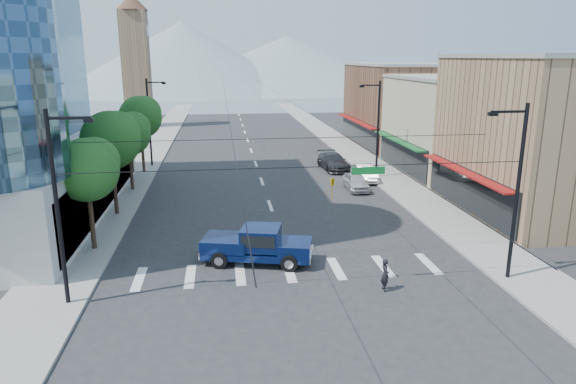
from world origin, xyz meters
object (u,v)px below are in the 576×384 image
parked_car_near (356,182)px  parked_car_far (333,162)px  parked_car_mid (364,173)px  pedestrian (385,275)px  pickup_truck (257,244)px

parked_car_near → parked_car_far: parked_car_far is taller
parked_car_mid → pedestrian: bearing=-103.1°
parked_car_far → pickup_truck: bearing=-116.8°
parked_car_mid → parked_car_far: bearing=109.3°
pedestrian → parked_car_far: 27.79m
parked_car_mid → parked_car_near: bearing=-117.1°
pickup_truck → parked_car_far: (9.41, 23.24, -0.26)m
pickup_truck → parked_car_near: bearing=71.3°
parked_car_near → pickup_truck: bearing=-122.0°
parked_car_mid → parked_car_far: parked_car_far is taller
parked_car_near → parked_car_mid: (1.61, 3.13, 0.02)m
parked_car_far → parked_car_mid: bearing=-75.6°
pedestrian → parked_car_far: bearing=-10.0°
pedestrian → parked_car_far: size_ratio=0.29×
pedestrian → parked_car_mid: pedestrian is taller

